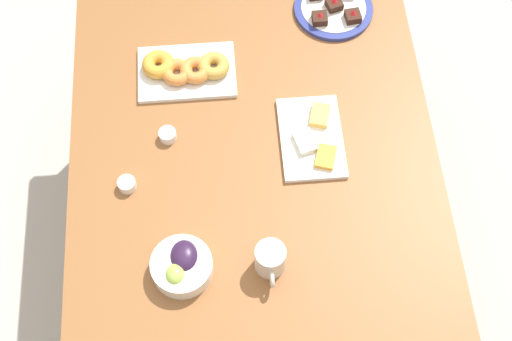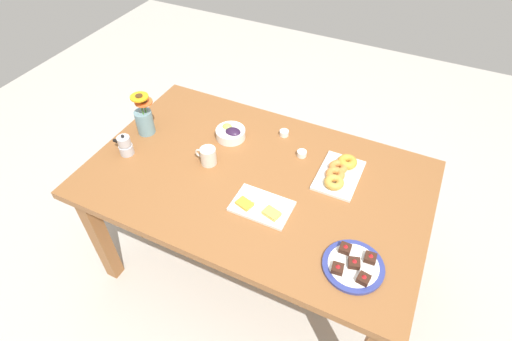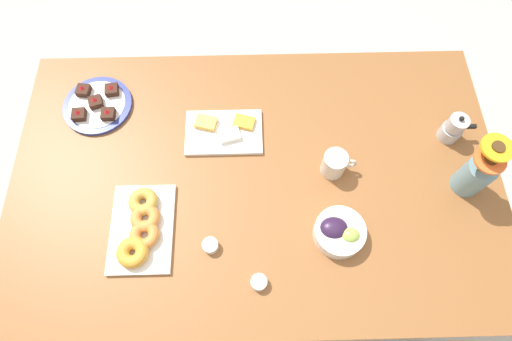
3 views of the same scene
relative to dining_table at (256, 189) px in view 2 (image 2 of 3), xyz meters
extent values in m
plane|color=#B7B2A8|center=(0.00, 0.00, -0.65)|extent=(6.00, 6.00, 0.00)
cube|color=brown|center=(0.00, 0.00, 0.07)|extent=(1.60, 1.00, 0.04)
cube|color=brown|center=(-0.72, -0.42, -0.30)|extent=(0.07, 0.07, 0.70)
cube|color=brown|center=(0.72, -0.42, -0.30)|extent=(0.07, 0.07, 0.70)
cube|color=brown|center=(0.72, 0.42, -0.30)|extent=(0.07, 0.07, 0.70)
cylinder|color=beige|center=(0.25, 0.02, 0.13)|extent=(0.08, 0.08, 0.09)
cylinder|color=brown|center=(0.25, 0.02, 0.17)|extent=(0.07, 0.07, 0.00)
torus|color=beige|center=(0.30, 0.02, 0.13)|extent=(0.05, 0.01, 0.05)
cylinder|color=white|center=(0.25, -0.20, 0.11)|extent=(0.15, 0.15, 0.05)
ellipsoid|color=#2D1938|center=(0.23, -0.20, 0.13)|extent=(0.08, 0.07, 0.04)
ellipsoid|color=#9EC14C|center=(0.27, -0.22, 0.13)|extent=(0.05, 0.05, 0.04)
cube|color=white|center=(-0.11, 0.16, 0.09)|extent=(0.26, 0.17, 0.01)
cube|color=#EFB74C|center=(-0.17, 0.19, 0.11)|extent=(0.08, 0.07, 0.02)
cube|color=white|center=(-0.09, 0.14, 0.11)|extent=(0.08, 0.07, 0.02)
cube|color=orange|center=(-0.04, 0.19, 0.11)|extent=(0.08, 0.07, 0.01)
cube|color=white|center=(-0.35, -0.17, 0.09)|extent=(0.19, 0.28, 0.01)
torus|color=gold|center=(-0.37, -0.25, 0.12)|extent=(0.11, 0.11, 0.04)
torus|color=orange|center=(-0.34, -0.20, 0.12)|extent=(0.12, 0.12, 0.03)
torus|color=orange|center=(-0.34, -0.15, 0.12)|extent=(0.10, 0.10, 0.03)
torus|color=gold|center=(-0.35, -0.09, 0.12)|extent=(0.12, 0.12, 0.04)
cylinder|color=white|center=(0.00, -0.34, 0.10)|extent=(0.05, 0.05, 0.03)
cylinder|color=#C68923|center=(0.00, -0.34, 0.11)|extent=(0.04, 0.04, 0.01)
cylinder|color=white|center=(-0.14, -0.23, 0.10)|extent=(0.05, 0.05, 0.03)
cylinder|color=maroon|center=(-0.14, -0.23, 0.11)|extent=(0.04, 0.04, 0.01)
cylinder|color=navy|center=(-0.55, 0.28, 0.09)|extent=(0.24, 0.24, 0.01)
cylinder|color=white|center=(-0.55, 0.28, 0.09)|extent=(0.20, 0.20, 0.01)
cube|color=#381E14|center=(-0.60, 0.33, 0.11)|extent=(0.05, 0.05, 0.02)
cone|color=red|center=(-0.60, 0.33, 0.13)|extent=(0.02, 0.02, 0.01)
cube|color=#381E14|center=(-0.50, 0.33, 0.11)|extent=(0.05, 0.05, 0.02)
cone|color=red|center=(-0.50, 0.33, 0.13)|extent=(0.02, 0.02, 0.01)
cube|color=#381E14|center=(-0.60, 0.23, 0.11)|extent=(0.05, 0.05, 0.02)
cone|color=red|center=(-0.60, 0.23, 0.13)|extent=(0.02, 0.02, 0.01)
cube|color=#381E14|center=(-0.50, 0.23, 0.11)|extent=(0.04, 0.04, 0.02)
cone|color=red|center=(-0.50, 0.23, 0.13)|extent=(0.02, 0.02, 0.01)
cube|color=#381E14|center=(-0.55, 0.28, 0.11)|extent=(0.05, 0.05, 0.02)
cone|color=red|center=(-0.55, 0.28, 0.13)|extent=(0.02, 0.02, 0.01)
cylinder|color=#6B939E|center=(0.67, -0.05, 0.15)|extent=(0.09, 0.09, 0.13)
cylinder|color=#3D702D|center=(0.65, -0.04, 0.27)|extent=(0.01, 0.01, 0.10)
cylinder|color=orange|center=(0.65, -0.04, 0.32)|extent=(0.09, 0.09, 0.01)
cylinder|color=#472D14|center=(0.65, -0.04, 0.33)|extent=(0.04, 0.04, 0.01)
cylinder|color=#3D702D|center=(0.65, -0.05, 0.25)|extent=(0.01, 0.01, 0.06)
cylinder|color=orange|center=(0.65, -0.05, 0.28)|extent=(0.09, 0.09, 0.01)
cylinder|color=#472D14|center=(0.65, -0.05, 0.29)|extent=(0.04, 0.04, 0.01)
cylinder|color=#B7B7BC|center=(0.66, 0.13, 0.11)|extent=(0.07, 0.07, 0.05)
cylinder|color=#B7B7BC|center=(0.66, 0.13, 0.14)|extent=(0.05, 0.05, 0.01)
cylinder|color=#B7B7BC|center=(0.66, 0.13, 0.17)|extent=(0.06, 0.06, 0.04)
sphere|color=black|center=(0.66, 0.13, 0.20)|extent=(0.02, 0.02, 0.02)
cube|color=black|center=(0.71, 0.13, 0.15)|extent=(0.04, 0.01, 0.01)
camera|label=1|loc=(0.87, -0.07, 1.78)|focal=50.00mm
camera|label=2|loc=(-0.58, 1.19, 1.43)|focal=28.00mm
camera|label=3|loc=(-0.01, -0.52, 1.28)|focal=28.00mm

